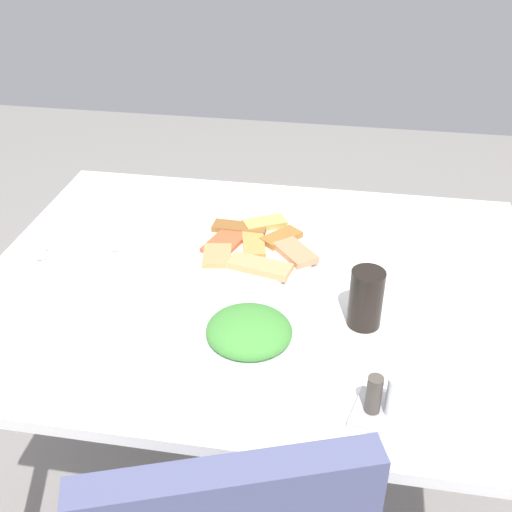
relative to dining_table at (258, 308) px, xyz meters
The scene contains 9 objects.
ground_plane 0.70m from the dining_table, ahead, with size 6.00×6.00×0.00m, color gray.
dining_table is the anchor object (origin of this frame).
pide_platter 0.15m from the dining_table, 76.10° to the right, with size 0.31×0.30×0.03m.
salad_plate_greens 0.23m from the dining_table, 94.79° to the left, with size 0.22×0.22×0.06m.
soda_can 0.29m from the dining_table, 153.49° to the left, with size 0.07×0.07×0.12m, color black.
paper_napkin 0.44m from the dining_table, ahead, with size 0.13×0.13×0.00m, color white.
fork 0.44m from the dining_table, ahead, with size 0.18×0.02×0.01m, color silver.
spoon 0.44m from the dining_table, ahead, with size 0.19×0.02×0.01m, color silver.
condiment_caddy 0.46m from the dining_table, 126.69° to the left, with size 0.11×0.11×0.09m.
Camera 1 is at (-0.18, 1.11, 1.56)m, focal length 44.00 mm.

